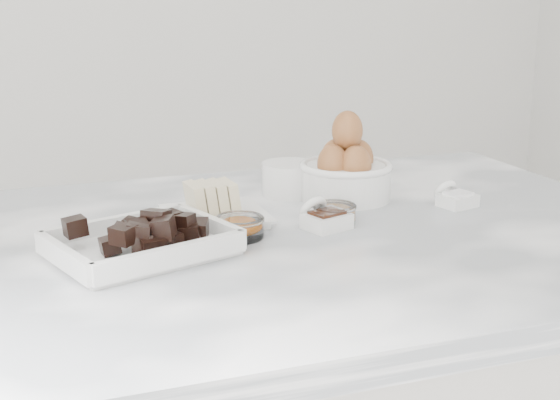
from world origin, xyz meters
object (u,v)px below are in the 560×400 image
Objects in this scene: chocolate_dish at (141,238)px; salt_spoon at (454,197)px; egg_bowl at (346,171)px; zest_bowl at (239,226)px; butter_plate at (214,208)px; honey_bowl at (334,213)px; sugar_ramekin at (289,178)px; vanilla_spoon at (323,217)px.

salt_spoon is (0.53, 0.07, -0.01)m from chocolate_dish.
egg_bowl is 2.15× the size of zest_bowl.
honey_bowl is at bearing -22.36° from butter_plate.
sugar_ramekin is 1.29× the size of zest_bowl.
chocolate_dish is 3.71× the size of zest_bowl.
butter_plate is 0.18m from honey_bowl.
vanilla_spoon is at bearing -30.63° from butter_plate.
chocolate_dish reaches higher than salt_spoon.
butter_plate is 1.70× the size of vanilla_spoon.
chocolate_dish is 1.73× the size of egg_bowl.
zest_bowl is (-0.23, -0.14, -0.03)m from egg_bowl.
butter_plate is 0.97× the size of egg_bowl.
butter_plate reaches higher than honey_bowl.
butter_plate is at bearing 98.04° from zest_bowl.
vanilla_spoon is at bearing -147.47° from honey_bowl.
egg_bowl is 0.15m from honey_bowl.
honey_bowl is 0.16m from zest_bowl.
chocolate_dish is at bearing -156.01° from egg_bowl.
chocolate_dish is 0.53m from salt_spoon.
honey_bowl is at bearing -88.22° from sugar_ramekin.
vanilla_spoon is (-0.02, -0.19, -0.01)m from sugar_ramekin.
zest_bowl is (0.15, 0.03, -0.01)m from chocolate_dish.
egg_bowl is (0.38, 0.17, 0.02)m from chocolate_dish.
butter_plate is 1.61× the size of sugar_ramekin.
zest_bowl is at bearing -148.51° from egg_bowl.
butter_plate reaches higher than chocolate_dish.
salt_spoon is at bearing -33.44° from egg_bowl.
sugar_ramekin is at bearing 37.21° from chocolate_dish.
honey_bowl is at bearing -121.45° from egg_bowl.
sugar_ramekin is (0.30, 0.23, 0.01)m from chocolate_dish.
vanilla_spoon is (-0.03, -0.02, 0.00)m from honey_bowl.
honey_bowl is 0.23m from salt_spoon.
butter_plate reaches higher than sugar_ramekin.
chocolate_dish reaches higher than sugar_ramekin.
egg_bowl is at bearing -36.04° from sugar_ramekin.
butter_plate is at bearing 149.37° from vanilla_spoon.
zest_bowl is at bearing -177.93° from vanilla_spoon.
zest_bowl is at bearing -172.50° from honey_bowl.
zest_bowl is at bearing -173.71° from salt_spoon.
vanilla_spoon is at bearing 6.28° from chocolate_dish.
sugar_ramekin is 1.39× the size of honey_bowl.
butter_plate is at bearing -146.51° from sugar_ramekin.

